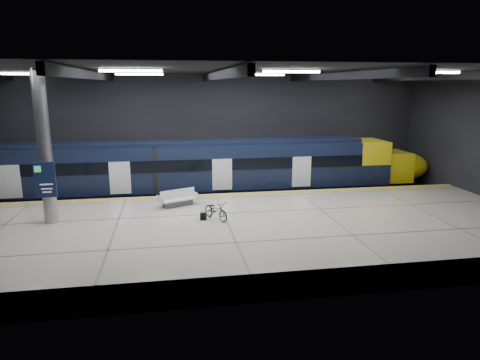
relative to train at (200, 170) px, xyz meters
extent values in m
plane|color=black|center=(0.61, -5.50, -2.06)|extent=(30.00, 30.00, 0.00)
cube|color=black|center=(0.61, 2.50, 1.94)|extent=(30.00, 0.10, 8.00)
cube|color=black|center=(0.61, -13.50, 1.94)|extent=(30.00, 0.10, 8.00)
cube|color=black|center=(0.61, -5.50, 5.94)|extent=(30.00, 16.00, 0.10)
cube|color=black|center=(-5.39, -5.50, 5.69)|extent=(0.25, 16.00, 0.40)
cube|color=black|center=(0.61, -5.50, 5.69)|extent=(0.25, 16.00, 0.40)
cube|color=black|center=(6.61, -5.50, 5.69)|extent=(0.25, 16.00, 0.40)
cube|color=black|center=(12.61, -5.50, 5.69)|extent=(0.25, 16.00, 0.40)
cube|color=white|center=(-3.39, -7.50, 5.82)|extent=(2.60, 0.18, 0.10)
cube|color=white|center=(3.61, -7.50, 5.82)|extent=(2.60, 0.18, 0.10)
cube|color=white|center=(10.61, -7.50, 5.82)|extent=(2.60, 0.18, 0.10)
cube|color=white|center=(-10.39, -1.50, 5.82)|extent=(2.60, 0.18, 0.10)
cube|color=white|center=(-3.39, -1.50, 5.82)|extent=(2.60, 0.18, 0.10)
cube|color=white|center=(3.61, -1.50, 5.82)|extent=(2.60, 0.18, 0.10)
cube|color=white|center=(10.61, -1.50, 5.82)|extent=(2.60, 0.18, 0.10)
cube|color=beige|center=(0.61, -8.00, -1.51)|extent=(30.00, 11.00, 1.10)
cube|color=gold|center=(0.61, -2.75, -0.95)|extent=(30.00, 0.40, 0.01)
cube|color=gray|center=(0.61, -0.72, -1.98)|extent=(30.00, 0.08, 0.16)
cube|color=gray|center=(0.61, 0.72, -1.98)|extent=(30.00, 0.08, 0.16)
cube|color=black|center=(-1.80, 0.00, -1.51)|extent=(24.00, 2.58, 0.80)
cube|color=black|center=(-1.80, 0.00, 0.27)|extent=(24.00, 2.80, 2.75)
cube|color=black|center=(-1.80, 0.00, 1.76)|extent=(24.00, 2.30, 0.24)
cube|color=black|center=(-1.80, -1.41, 0.54)|extent=(24.00, 0.04, 0.70)
cube|color=white|center=(1.20, -1.41, -0.06)|extent=(1.20, 0.05, 1.90)
cube|color=yellow|center=(11.20, 0.00, 0.27)|extent=(2.00, 2.80, 2.75)
ellipsoid|color=yellow|center=(13.80, 0.00, -0.21)|extent=(3.60, 2.52, 1.90)
cube|color=black|center=(11.50, 0.00, 0.44)|extent=(1.60, 2.38, 0.80)
cube|color=#595B60|center=(-1.57, -4.70, -0.81)|extent=(1.60, 1.07, 0.29)
cube|color=white|center=(-1.57, -4.70, -0.59)|extent=(2.09, 1.53, 0.08)
cube|color=white|center=(-1.57, -4.70, -0.32)|extent=(1.79, 0.86, 0.48)
cube|color=white|center=(-2.45, -5.09, -0.48)|extent=(0.39, 0.77, 0.29)
cube|color=white|center=(-0.69, -4.31, -0.48)|extent=(0.39, 0.77, 0.29)
imported|color=#99999E|center=(0.15, -7.35, -0.52)|extent=(1.36, 1.75, 0.89)
cube|color=black|center=(-0.45, -7.35, -0.78)|extent=(0.32, 0.21, 0.35)
cylinder|color=#9EA0A5|center=(-7.39, -6.50, 2.49)|extent=(0.60, 0.60, 6.90)
cube|color=#101B3D|center=(-7.39, -6.92, 1.14)|extent=(0.90, 0.12, 1.60)
camera|label=1|loc=(-1.95, -26.55, 5.24)|focal=32.00mm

